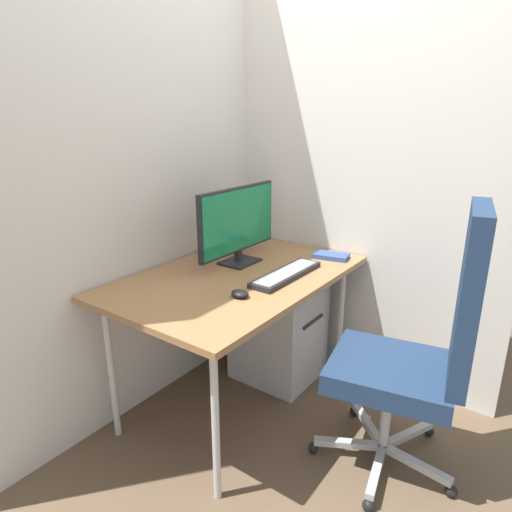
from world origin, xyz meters
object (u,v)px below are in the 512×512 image
pen_holder (238,238)px  notebook (331,256)px  filing_cabinet (278,330)px  monitor (238,223)px  keyboard (286,274)px  mouse (240,294)px  office_chair (423,345)px

pen_holder → notebook: (0.12, -0.56, -0.04)m
filing_cabinet → monitor: bearing=146.7°
filing_cabinet → notebook: notebook is taller
keyboard → notebook: keyboard is taller
filing_cabinet → mouse: bearing=-163.8°
office_chair → filing_cabinet: bearing=72.1°
mouse → pen_holder: (0.61, 0.49, 0.04)m
filing_cabinet → mouse: (-0.57, -0.17, 0.46)m
office_chair → monitor: bearing=85.3°
keyboard → filing_cabinet: bearing=39.1°
monitor → pen_holder: (0.23, 0.19, -0.16)m
keyboard → office_chair: bearing=-93.8°
notebook → monitor: bearing=122.9°
monitor → notebook: size_ratio=3.13×
filing_cabinet → pen_holder: pen_holder is taller
keyboard → notebook: size_ratio=2.49×
keyboard → mouse: size_ratio=5.55×
office_chair → keyboard: size_ratio=2.53×
monitor → keyboard: 0.39m
office_chair → monitor: (0.08, 1.02, 0.35)m
office_chair → mouse: 0.79m
keyboard → pen_holder: 0.58m
keyboard → pen_holder: (0.27, 0.51, 0.04)m
office_chair → notebook: size_ratio=6.28×
keyboard → mouse: 0.34m
filing_cabinet → keyboard: bearing=-140.9°
office_chair → pen_holder: bearing=75.2°
monitor → pen_holder: 0.34m
office_chair → filing_cabinet: 0.98m
keyboard → pen_holder: pen_holder is taller
mouse → pen_holder: size_ratio=0.48×
office_chair → keyboard: 0.71m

